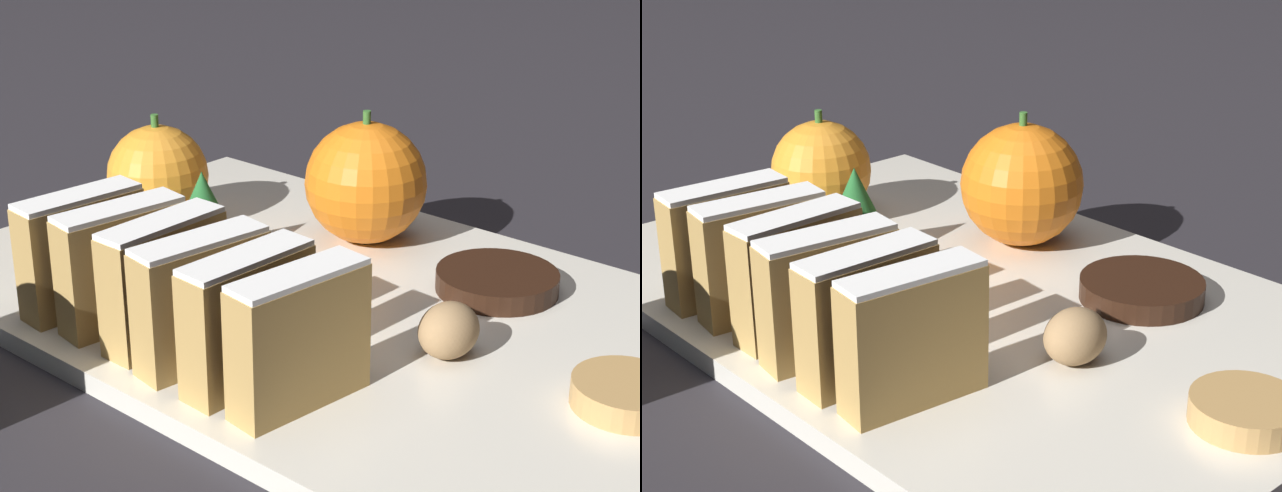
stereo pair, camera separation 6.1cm
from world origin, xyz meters
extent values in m
plane|color=#28262B|center=(0.00, 0.00, 0.00)|extent=(6.00, 6.00, 0.00)
cube|color=silver|center=(0.00, 0.00, 0.01)|extent=(0.30, 0.46, 0.01)
cube|color=tan|center=(-0.10, -0.07, 0.04)|extent=(0.07, 0.03, 0.06)
cube|color=white|center=(-0.10, -0.07, 0.08)|extent=(0.07, 0.03, 0.00)
cube|color=tan|center=(-0.10, -0.04, 0.04)|extent=(0.07, 0.03, 0.06)
cube|color=white|center=(-0.10, -0.04, 0.08)|extent=(0.07, 0.02, 0.00)
cube|color=tan|center=(-0.10, -0.01, 0.04)|extent=(0.07, 0.03, 0.06)
cube|color=white|center=(-0.10, -0.01, 0.08)|extent=(0.07, 0.03, 0.00)
cube|color=tan|center=(-0.10, 0.02, 0.04)|extent=(0.07, 0.02, 0.06)
cube|color=white|center=(-0.10, 0.02, 0.08)|extent=(0.07, 0.02, 0.00)
cube|color=tan|center=(-0.10, 0.06, 0.04)|extent=(0.07, 0.03, 0.06)
cube|color=white|center=(-0.10, 0.06, 0.08)|extent=(0.07, 0.03, 0.00)
cube|color=tan|center=(-0.10, 0.09, 0.04)|extent=(0.07, 0.03, 0.06)
cube|color=white|center=(-0.10, 0.09, 0.08)|extent=(0.07, 0.03, 0.00)
sphere|color=orange|center=(0.08, 0.03, 0.05)|extent=(0.08, 0.08, 0.08)
cylinder|color=#38702D|center=(0.08, 0.03, 0.09)|extent=(0.01, 0.01, 0.01)
sphere|color=orange|center=(0.01, 0.16, 0.05)|extent=(0.07, 0.07, 0.07)
cylinder|color=#38702D|center=(0.01, 0.16, 0.08)|extent=(0.00, 0.01, 0.01)
ellipsoid|color=#9E7A51|center=(-0.01, -0.10, 0.03)|extent=(0.04, 0.03, 0.03)
cylinder|color=black|center=(0.07, -0.08, 0.02)|extent=(0.07, 0.07, 0.01)
cylinder|color=tan|center=(0.00, -0.19, 0.02)|extent=(0.05, 0.05, 0.01)
cone|color=#23662D|center=(-0.01, 0.09, 0.04)|extent=(0.05, 0.05, 0.06)
camera|label=1|loc=(-0.43, -0.37, 0.27)|focal=60.00mm
camera|label=2|loc=(-0.38, -0.42, 0.27)|focal=60.00mm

